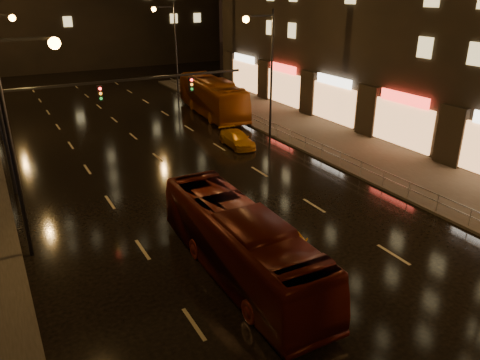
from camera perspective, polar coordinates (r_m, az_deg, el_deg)
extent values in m
plane|color=black|center=(32.67, -8.83, 1.70)|extent=(140.00, 140.00, 0.00)
cube|color=#38332D|center=(35.47, 15.10, 2.98)|extent=(7.00, 70.00, 0.15)
cylinder|color=black|center=(30.06, -26.60, 3.97)|extent=(0.22, 0.22, 6.20)
cube|color=black|center=(30.48, -13.11, 11.83)|extent=(15.20, 0.14, 0.14)
cube|color=black|center=(30.13, -16.69, 10.09)|extent=(0.32, 0.18, 0.95)
cube|color=black|center=(31.90, -5.99, 11.53)|extent=(0.32, 0.18, 0.95)
sphere|color=#FF1E19|center=(29.96, -16.70, 10.62)|extent=(0.18, 0.18, 0.18)
cylinder|color=#99999E|center=(57.68, -7.76, 11.43)|extent=(0.04, 0.04, 1.00)
cube|color=#99999E|center=(35.26, 8.01, 5.19)|extent=(0.05, 56.00, 0.05)
cube|color=#99999E|center=(35.37, 7.97, 4.57)|extent=(0.05, 56.00, 0.05)
imported|color=#4C110A|center=(19.63, 0.02, -7.70)|extent=(2.71, 11.05, 3.07)
imported|color=#8D420E|center=(45.78, -3.42, 10.13)|extent=(4.17, 12.60, 3.44)
imported|color=#C88812|center=(21.35, 5.55, -7.64)|extent=(1.84, 4.33, 1.46)
imported|color=#BB7711|center=(36.24, -0.36, 5.03)|extent=(1.86, 4.13, 1.18)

